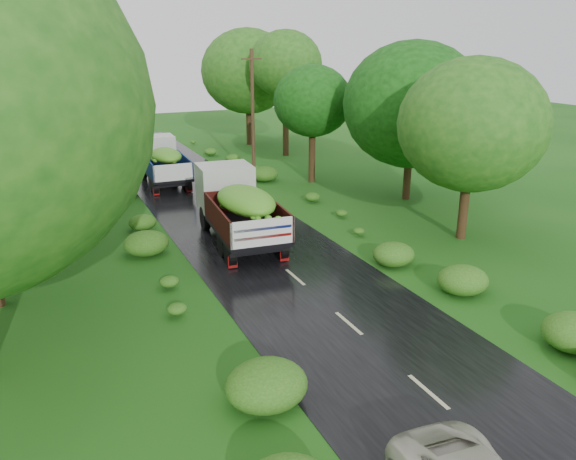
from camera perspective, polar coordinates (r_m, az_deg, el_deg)
ground at (r=15.34m, az=14.05°, el=-15.69°), size 120.00×120.00×0.00m
road at (r=18.88m, az=4.64°, el=-8.13°), size 6.50×80.00×0.02m
road_lines at (r=19.66m, az=3.23°, el=-6.91°), size 0.12×69.60×0.00m
truck_near at (r=24.83m, az=-5.23°, el=2.69°), size 3.07×7.27×2.98m
truck_far at (r=35.77m, az=-12.65°, el=7.02°), size 2.49×6.45×2.68m
utility_pole at (r=35.50m, az=-3.60°, el=11.64°), size 1.40×0.36×8.03m
trees_right at (r=36.54m, az=4.08°, el=14.10°), size 6.54×30.09×8.32m
shrubs at (r=26.37m, az=-4.82°, el=0.64°), size 11.90×44.00×0.70m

